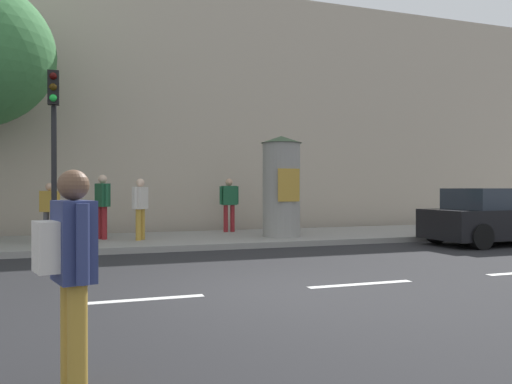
# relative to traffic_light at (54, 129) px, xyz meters

# --- Properties ---
(ground_plane) EXTENTS (80.00, 80.00, 0.00)m
(ground_plane) POSITION_rel_traffic_light_xyz_m (3.00, -5.24, -2.84)
(ground_plane) COLOR #232326
(sidewalk_curb) EXTENTS (36.00, 4.00, 0.15)m
(sidewalk_curb) POSITION_rel_traffic_light_xyz_m (3.00, 1.76, -2.77)
(sidewalk_curb) COLOR gray
(sidewalk_curb) RESTS_ON ground_plane
(lane_markings) EXTENTS (25.80, 0.16, 0.01)m
(lane_markings) POSITION_rel_traffic_light_xyz_m (3.00, -5.24, -2.84)
(lane_markings) COLOR silver
(lane_markings) RESTS_ON ground_plane
(building_backdrop) EXTENTS (36.00, 5.00, 8.21)m
(building_backdrop) POSITION_rel_traffic_light_xyz_m (3.00, 6.76, 1.26)
(building_backdrop) COLOR #B7A893
(building_backdrop) RESTS_ON ground_plane
(traffic_light) EXTENTS (0.24, 0.45, 3.97)m
(traffic_light) POSITION_rel_traffic_light_xyz_m (0.00, 0.00, 0.00)
(traffic_light) COLOR black
(traffic_light) RESTS_ON sidewalk_curb
(poster_column) EXTENTS (1.16, 1.16, 2.84)m
(poster_column) POSITION_rel_traffic_light_xyz_m (5.92, 1.07, -1.25)
(poster_column) COLOR gray
(poster_column) RESTS_ON sidewalk_curb
(pedestrian_in_dark_shirt) EXTENTS (0.45, 0.57, 1.64)m
(pedestrian_in_dark_shirt) POSITION_rel_traffic_light_xyz_m (0.48, -8.31, -1.87)
(pedestrian_in_dark_shirt) COLOR #B78C33
(pedestrian_in_dark_shirt) RESTS_ON ground_plane
(pedestrian_near_pole) EXTENTS (0.51, 0.50, 1.50)m
(pedestrian_near_pole) POSITION_rel_traffic_light_xyz_m (-0.18, 1.78, -1.81)
(pedestrian_near_pole) COLOR #4C4C51
(pedestrian_near_pole) RESTS_ON sidewalk_curb
(pedestrian_in_light_jacket) EXTENTS (0.63, 0.27, 1.67)m
(pedestrian_in_light_jacket) POSITION_rel_traffic_light_xyz_m (4.96, 3.05, -1.71)
(pedestrian_in_light_jacket) COLOR maroon
(pedestrian_in_light_jacket) RESTS_ON sidewalk_curb
(pedestrian_in_red_top) EXTENTS (0.40, 0.63, 1.73)m
(pedestrian_in_red_top) POSITION_rel_traffic_light_xyz_m (1.12, 1.95, -1.66)
(pedestrian_in_red_top) COLOR maroon
(pedestrian_in_red_top) RESTS_ON sidewalk_curb
(pedestrian_with_backpack) EXTENTS (0.45, 0.57, 1.62)m
(pedestrian_with_backpack) POSITION_rel_traffic_light_xyz_m (2.05, 1.39, -1.74)
(pedestrian_with_backpack) COLOR #B78C33
(pedestrian_with_backpack) RESTS_ON sidewalk_curb
(parked_car_silver) EXTENTS (4.32, 1.91, 1.51)m
(parked_car_silver) POSITION_rel_traffic_light_xyz_m (11.31, -1.41, -2.12)
(parked_car_silver) COLOR black
(parked_car_silver) RESTS_ON ground_plane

